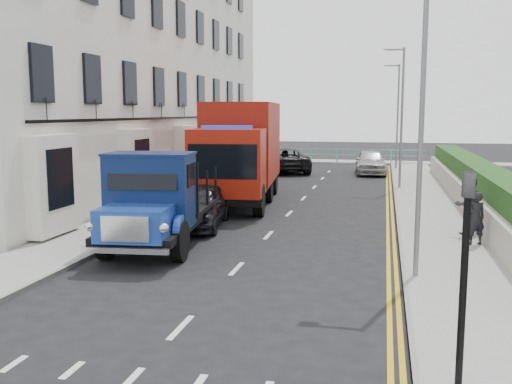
# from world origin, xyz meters

# --- Properties ---
(ground) EXTENTS (120.00, 120.00, 0.00)m
(ground) POSITION_xyz_m (0.00, 0.00, 0.00)
(ground) COLOR black
(ground) RESTS_ON ground
(pavement_west) EXTENTS (2.40, 38.00, 0.12)m
(pavement_west) POSITION_xyz_m (-5.20, 9.00, 0.06)
(pavement_west) COLOR gray
(pavement_west) RESTS_ON ground
(pavement_east) EXTENTS (2.60, 38.00, 0.12)m
(pavement_east) POSITION_xyz_m (5.30, 9.00, 0.06)
(pavement_east) COLOR gray
(pavement_east) RESTS_ON ground
(promenade) EXTENTS (30.00, 2.50, 0.12)m
(promenade) POSITION_xyz_m (0.00, 29.00, 0.06)
(promenade) COLOR gray
(promenade) RESTS_ON ground
(sea_plane) EXTENTS (120.00, 120.00, 0.00)m
(sea_plane) POSITION_xyz_m (0.00, 60.00, 0.00)
(sea_plane) COLOR #4F5F6B
(sea_plane) RESTS_ON ground
(terrace_west) EXTENTS (6.31, 30.20, 14.25)m
(terrace_west) POSITION_xyz_m (-9.47, 13.00, 7.17)
(terrace_west) COLOR white
(terrace_west) RESTS_ON ground
(garden_east) EXTENTS (1.45, 28.00, 1.75)m
(garden_east) POSITION_xyz_m (7.21, 9.00, 0.90)
(garden_east) COLOR #B2AD9E
(garden_east) RESTS_ON ground
(seafront_railing) EXTENTS (13.00, 0.08, 1.11)m
(seafront_railing) POSITION_xyz_m (0.00, 28.20, 0.58)
(seafront_railing) COLOR #59B2A5
(seafront_railing) RESTS_ON ground
(lamp_near) EXTENTS (1.23, 0.18, 7.00)m
(lamp_near) POSITION_xyz_m (4.18, -2.00, 4.00)
(lamp_near) COLOR slate
(lamp_near) RESTS_ON ground
(lamp_mid) EXTENTS (1.23, 0.18, 7.00)m
(lamp_mid) POSITION_xyz_m (4.18, 14.00, 4.00)
(lamp_mid) COLOR slate
(lamp_mid) RESTS_ON ground
(lamp_far) EXTENTS (1.23, 0.18, 7.00)m
(lamp_far) POSITION_xyz_m (4.18, 24.00, 4.00)
(lamp_far) COLOR slate
(lamp_far) RESTS_ON ground
(traffic_signal) EXTENTS (0.16, 0.20, 3.10)m
(traffic_signal) POSITION_xyz_m (4.60, -7.50, 2.07)
(traffic_signal) COLOR black
(traffic_signal) RESTS_ON ground
(bedford_lorry) EXTENTS (2.83, 5.97, 2.74)m
(bedford_lorry) POSITION_xyz_m (-2.71, -0.77, 1.26)
(bedford_lorry) COLOR black
(bedford_lorry) RESTS_ON ground
(red_lorry) EXTENTS (3.59, 8.40, 4.28)m
(red_lorry) POSITION_xyz_m (-2.51, 8.25, 2.28)
(red_lorry) COLOR black
(red_lorry) RESTS_ON ground
(parked_car_front) EXTENTS (2.25, 4.47, 1.46)m
(parked_car_front) POSITION_xyz_m (-2.60, 2.84, 0.73)
(parked_car_front) COLOR black
(parked_car_front) RESTS_ON ground
(parked_car_mid) EXTENTS (1.61, 3.89, 1.25)m
(parked_car_mid) POSITION_xyz_m (-2.60, 9.49, 0.63)
(parked_car_mid) COLOR #66B9DB
(parked_car_mid) RESTS_ON ground
(parked_car_rear) EXTENTS (2.27, 4.73, 1.33)m
(parked_car_rear) POSITION_xyz_m (-3.00, 12.00, 0.66)
(parked_car_rear) COLOR #BCBCC1
(parked_car_rear) RESTS_ON ground
(seafront_car_left) EXTENTS (4.51, 6.25, 1.58)m
(seafront_car_left) POSITION_xyz_m (-2.87, 21.03, 0.79)
(seafront_car_left) COLOR black
(seafront_car_left) RESTS_ON ground
(seafront_car_right) EXTENTS (2.17, 4.66, 1.54)m
(seafront_car_right) POSITION_xyz_m (2.69, 21.01, 0.77)
(seafront_car_right) COLOR #ABA9AE
(seafront_car_right) RESTS_ON ground
(pedestrian_east_near) EXTENTS (0.65, 0.54, 1.53)m
(pedestrian_east_near) POSITION_xyz_m (6.10, 1.56, 0.89)
(pedestrian_east_near) COLOR black
(pedestrian_east_near) RESTS_ON pavement_east
(pedestrian_east_far) EXTENTS (1.05, 0.93, 1.80)m
(pedestrian_east_far) POSITION_xyz_m (6.10, 3.00, 1.02)
(pedestrian_east_far) COLOR #362F3A
(pedestrian_east_far) RESTS_ON pavement_east
(pedestrian_west_near) EXTENTS (1.10, 0.79, 1.73)m
(pedestrian_west_near) POSITION_xyz_m (-4.72, 7.76, 0.99)
(pedestrian_west_near) COLOR black
(pedestrian_west_near) RESTS_ON pavement_west
(pedestrian_west_far) EXTENTS (0.88, 0.63, 1.69)m
(pedestrian_west_far) POSITION_xyz_m (-6.00, 8.85, 0.96)
(pedestrian_west_far) COLOR #3D2D2C
(pedestrian_west_far) RESTS_ON pavement_west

